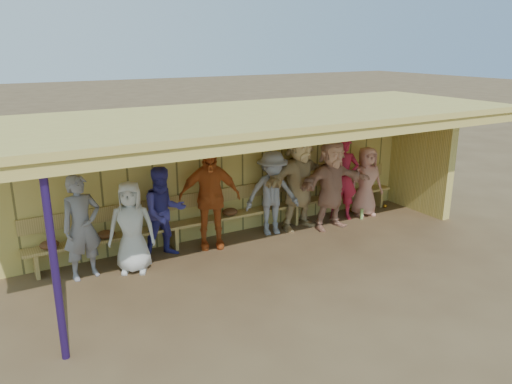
% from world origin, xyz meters
% --- Properties ---
extents(ground, '(90.00, 90.00, 0.00)m').
position_xyz_m(ground, '(0.00, 0.00, 0.00)').
color(ground, brown).
rests_on(ground, ground).
extents(player_a, '(0.67, 0.50, 1.67)m').
position_xyz_m(player_a, '(-2.92, 0.67, 0.84)').
color(player_a, gray).
rests_on(player_a, ground).
extents(player_b, '(0.87, 0.74, 1.51)m').
position_xyz_m(player_b, '(-2.20, 0.50, 0.75)').
color(player_b, silver).
rests_on(player_b, ground).
extents(player_c, '(0.78, 0.61, 1.59)m').
position_xyz_m(player_c, '(-1.54, 0.81, 0.80)').
color(player_c, '#3A3798').
rests_on(player_c, ground).
extents(player_d, '(1.18, 0.79, 1.87)m').
position_xyz_m(player_d, '(-0.69, 0.81, 0.93)').
color(player_d, '#C95720').
rests_on(player_d, ground).
extents(player_e, '(1.17, 0.84, 1.63)m').
position_xyz_m(player_e, '(0.62, 0.81, 0.82)').
color(player_e, gray).
rests_on(player_e, ground).
extents(player_f, '(1.87, 0.73, 1.97)m').
position_xyz_m(player_f, '(1.25, 0.81, 0.98)').
color(player_f, '#DCBA7C').
rests_on(player_f, ground).
extents(player_g, '(0.75, 0.64, 1.74)m').
position_xyz_m(player_g, '(2.35, 0.81, 0.87)').
color(player_g, '#B01C32').
rests_on(player_g, ground).
extents(player_h, '(0.82, 0.63, 1.49)m').
position_xyz_m(player_h, '(2.92, 0.73, 0.75)').
color(player_h, tan).
rests_on(player_h, ground).
extents(player_extra, '(1.68, 0.56, 1.80)m').
position_xyz_m(player_extra, '(1.80, 0.50, 0.90)').
color(player_extra, tan).
rests_on(player_extra, ground).
extents(dugout_structure, '(8.80, 3.20, 2.50)m').
position_xyz_m(dugout_structure, '(0.39, 0.69, 1.69)').
color(dugout_structure, '#CBB456').
rests_on(dugout_structure, ground).
extents(bench, '(7.60, 0.34, 0.93)m').
position_xyz_m(bench, '(0.00, 1.12, 0.53)').
color(bench, tan).
rests_on(bench, ground).
extents(dugout_equipment, '(7.22, 0.62, 0.80)m').
position_xyz_m(dugout_equipment, '(-1.07, 0.99, 0.49)').
color(dugout_equipment, gold).
rests_on(dugout_equipment, ground).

